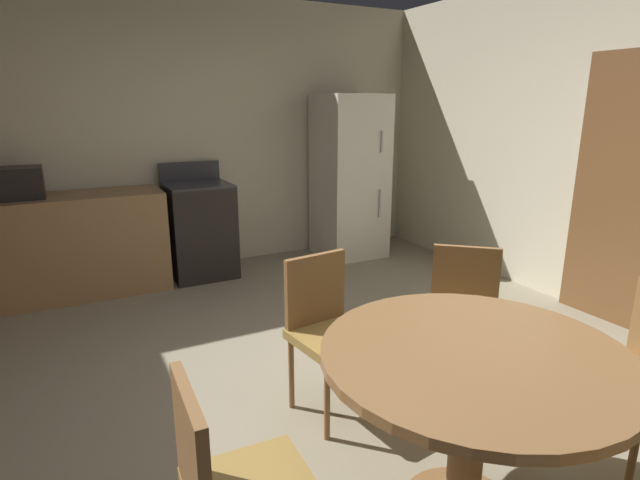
% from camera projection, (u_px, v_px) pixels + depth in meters
% --- Properties ---
extents(ground_plane, '(14.00, 14.00, 0.00)m').
position_uv_depth(ground_plane, '(333.00, 411.00, 2.80)').
color(ground_plane, gray).
extents(wall_back, '(5.46, 0.12, 2.70)m').
position_uv_depth(wall_back, '(188.00, 135.00, 5.05)').
color(wall_back, beige).
rests_on(wall_back, ground).
extents(wall_right, '(0.12, 5.54, 2.70)m').
position_uv_depth(wall_right, '(616.00, 145.00, 3.85)').
color(wall_right, beige).
rests_on(wall_right, ground).
extents(kitchen_counter, '(2.04, 0.60, 0.90)m').
position_uv_depth(kitchen_counter, '(42.00, 249.00, 4.31)').
color(kitchen_counter, '#9E754C').
rests_on(kitchen_counter, ground).
extents(oven_range, '(0.60, 0.60, 1.10)m').
position_uv_depth(oven_range, '(200.00, 229.00, 4.92)').
color(oven_range, black).
rests_on(oven_range, ground).
extents(refrigerator, '(0.68, 0.68, 1.76)m').
position_uv_depth(refrigerator, '(350.00, 177.00, 5.52)').
color(refrigerator, silver).
rests_on(refrigerator, ground).
extents(microwave, '(0.44, 0.32, 0.26)m').
position_uv_depth(microwave, '(13.00, 183.00, 4.10)').
color(microwave, black).
rests_on(microwave, kitchen_counter).
extents(door_panelled, '(0.05, 0.84, 2.04)m').
position_uv_depth(door_panelled, '(627.00, 193.00, 3.72)').
color(door_panelled, brown).
rests_on(door_panelled, ground).
extents(dining_table, '(1.18, 1.18, 0.76)m').
position_uv_depth(dining_table, '(472.00, 387.00, 1.94)').
color(dining_table, olive).
rests_on(dining_table, ground).
extents(chair_northeast, '(0.56, 0.56, 0.87)m').
position_uv_depth(chair_northeast, '(464.00, 314.00, 2.86)').
color(chair_northeast, olive).
rests_on(chair_northeast, ground).
extents(chair_north, '(0.45, 0.45, 0.87)m').
position_uv_depth(chair_north, '(327.00, 325.00, 2.72)').
color(chair_north, olive).
rests_on(chair_north, ground).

